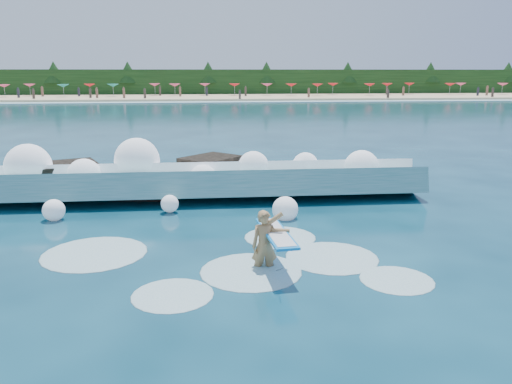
% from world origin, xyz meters
% --- Properties ---
extents(ground, '(200.00, 200.00, 0.00)m').
position_xyz_m(ground, '(0.00, 0.00, 0.00)').
color(ground, '#072C3C').
rests_on(ground, ground).
extents(beach, '(140.00, 20.00, 0.40)m').
position_xyz_m(beach, '(0.00, 78.00, 0.20)').
color(beach, tan).
rests_on(beach, ground).
extents(wet_band, '(140.00, 5.00, 0.08)m').
position_xyz_m(wet_band, '(0.00, 67.00, 0.04)').
color(wet_band, silver).
rests_on(wet_band, ground).
extents(treeline, '(140.00, 4.00, 5.00)m').
position_xyz_m(treeline, '(0.00, 88.00, 2.50)').
color(treeline, black).
rests_on(treeline, ground).
extents(breaking_wave, '(18.82, 2.90, 1.62)m').
position_xyz_m(breaking_wave, '(-1.36, 6.40, 0.57)').
color(breaking_wave, teal).
rests_on(breaking_wave, ground).
extents(rock_cluster, '(8.61, 3.44, 1.49)m').
position_xyz_m(rock_cluster, '(-2.82, 7.45, 0.47)').
color(rock_cluster, black).
rests_on(rock_cluster, ground).
extents(surfer_with_board, '(0.97, 2.90, 1.72)m').
position_xyz_m(surfer_with_board, '(1.49, -0.81, 0.63)').
color(surfer_with_board, '#A37A4C').
rests_on(surfer_with_board, ground).
extents(wave_spray, '(15.24, 5.00, 2.30)m').
position_xyz_m(wave_spray, '(-1.86, 6.47, 1.08)').
color(wave_spray, white).
rests_on(wave_spray, ground).
extents(surf_foam, '(9.36, 5.40, 0.14)m').
position_xyz_m(surf_foam, '(0.55, -0.21, 0.00)').
color(surf_foam, silver).
rests_on(surf_foam, ground).
extents(beach_umbrellas, '(113.61, 6.66, 0.50)m').
position_xyz_m(beach_umbrellas, '(-0.12, 79.98, 2.25)').
color(beach_umbrellas, red).
rests_on(beach_umbrellas, ground).
extents(beachgoers, '(92.51, 12.89, 1.94)m').
position_xyz_m(beachgoers, '(-4.98, 76.05, 1.11)').
color(beachgoers, '#3F332D').
rests_on(beachgoers, ground).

